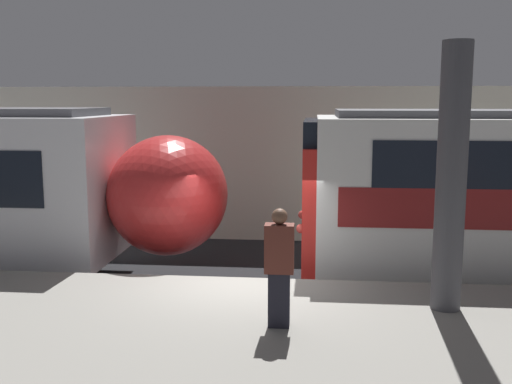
# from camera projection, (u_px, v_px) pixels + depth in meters

# --- Properties ---
(ground_plane) EXTENTS (120.00, 120.00, 0.00)m
(ground_plane) POSITION_uv_depth(u_px,v_px,m) (248.00, 330.00, 10.19)
(ground_plane) COLOR black
(platform) EXTENTS (40.00, 4.43, 0.92)m
(platform) POSITION_uv_depth(u_px,v_px,m) (229.00, 360.00, 7.94)
(platform) COLOR gray
(platform) RESTS_ON ground
(station_rear_barrier) EXTENTS (50.00, 0.15, 4.23)m
(station_rear_barrier) POSITION_uv_depth(u_px,v_px,m) (274.00, 164.00, 16.43)
(station_rear_barrier) COLOR #B2AD9E
(station_rear_barrier) RESTS_ON ground
(support_pillar_near) EXTENTS (0.42, 0.42, 3.75)m
(support_pillar_near) POSITION_uv_depth(u_px,v_px,m) (451.00, 178.00, 8.30)
(support_pillar_near) COLOR #47474C
(support_pillar_near) RESTS_ON platform
(person_walking) EXTENTS (0.38, 0.24, 1.58)m
(person_walking) POSITION_uv_depth(u_px,v_px,m) (279.00, 265.00, 7.78)
(person_walking) COLOR black
(person_walking) RESTS_ON platform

